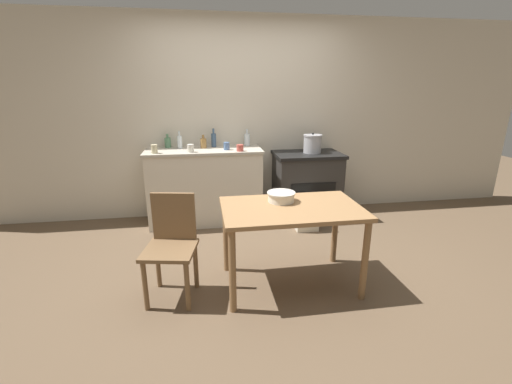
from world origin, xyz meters
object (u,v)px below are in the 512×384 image
Objects in this scene: work_table at (291,218)px; cup_far_right at (190,148)px; mixing_bowl_large at (281,196)px; cup_mid_right at (227,146)px; cup_right at (154,149)px; bottle_far_left at (214,140)px; stove at (306,185)px; stock_pot at (312,144)px; bottle_mid_left at (247,139)px; bottle_center at (168,142)px; flour_sack at (307,214)px; bottle_left at (180,142)px; cup_center_right at (240,148)px; chair at (172,243)px; bottle_center_left at (203,143)px.

work_table is 12.66× the size of cup_far_right.
work_table is 4.73× the size of mixing_bowl_large.
work_table is 12.68× the size of cup_mid_right.
bottle_far_left is at bearing 26.62° from cup_right.
stock_pot is (0.06, 0.00, 0.55)m from stove.
bottle_mid_left is 2.32× the size of cup_mid_right.
stove is at bearing 64.63° from mixing_bowl_large.
cup_right is at bearing -174.87° from stove.
bottle_center is 1.87× the size of cup_far_right.
stock_pot is 1.50× the size of bottle_center.
stock_pot is (0.19, 0.48, 0.78)m from flour_sack.
cup_far_right is at bearing -63.60° from bottle_left.
work_table is 5.40× the size of bottle_left.
work_table is 5.45× the size of bottle_mid_left.
mixing_bowl_large is 2.95× the size of cup_center_right.
stove is at bearing 5.13° from cup_right.
bottle_mid_left is at bearing 133.12° from flour_sack.
cup_mid_right is at bearing 11.33° from cup_far_right.
stock_pot reaches higher than work_table.
bottle_far_left is 0.43m from bottle_left.
bottle_center is (-1.01, 0.00, -0.02)m from bottle_mid_left.
bottle_center_left is at bearing 90.66° from chair.
bottle_center_left is (-1.20, 0.57, 0.81)m from flour_sack.
cup_far_right reaches higher than flour_sack.
cup_center_right is (-0.91, -0.19, 0.55)m from stove.
bottle_far_left is 1.39× the size of bottle_center_left.
bottle_mid_left is 1.01m from bottle_center.
bottle_far_left is (-1.26, 0.18, 0.05)m from stock_pot.
chair is 9.33× the size of cup_far_right.
bottle_left is 1.29× the size of bottle_center_left.
mixing_bowl_large is at bearing -87.50° from bottle_mid_left.
stock_pot reaches higher than bottle_center.
work_table is 1.64m from cup_mid_right.
chair is 1.72m from cup_mid_right.
cup_right is at bearing -161.87° from bottle_mid_left.
bottle_left reaches higher than cup_mid_right.
chair is 2.09m from bottle_mid_left.
stove is at bearing -14.60° from bottle_mid_left.
bottle_far_left is at bearing 33.74° from bottle_center_left.
stove is 0.55m from flour_sack.
mixing_bowl_large is 1.79m from cup_right.
bottle_far_left is at bearing 148.45° from flour_sack.
mixing_bowl_large is (-0.75, -1.47, -0.21)m from stock_pot.
chair is at bearing -95.84° from cup_far_right.
flour_sack is 1.24m from bottle_mid_left.
cup_right is at bearing -174.98° from stock_pot.
bottle_center is (-1.65, 0.68, 0.81)m from flour_sack.
bottle_center is at bearing 122.18° from work_table.
work_table is at bearing 10.63° from chair.
mixing_bowl_large reaches higher than flour_sack.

